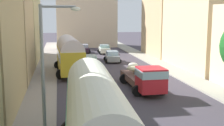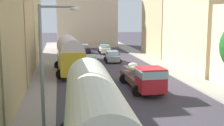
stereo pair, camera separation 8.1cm
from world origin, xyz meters
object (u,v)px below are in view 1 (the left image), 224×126
parked_bus_0 (95,117)px  car_2 (90,62)px  cargo_truck_0 (145,78)px  car_1 (104,49)px  car_0 (112,56)px  parked_bus_1 (69,53)px  car_3 (84,49)px  streetlamp_near (48,66)px

parked_bus_0 → car_2: (2.38, 23.91, -1.47)m
cargo_truck_0 → car_1: bearing=88.7°
car_0 → parked_bus_0: bearing=-101.7°
parked_bus_1 → car_3: parked_bus_1 is taller
cargo_truck_0 → car_3: 27.42m
parked_bus_0 → car_0: 29.01m
parked_bus_1 → car_2: size_ratio=2.19×
parked_bus_0 → car_2: bearing=84.3°
parked_bus_0 → cargo_truck_0: bearing=64.6°
car_1 → car_3: 3.75m
car_0 → streetlamp_near: bearing=-106.5°
parked_bus_1 → cargo_truck_0: 11.03m
car_3 → car_1: bearing=-24.4°
streetlamp_near → parked_bus_1: bearing=85.0°
car_1 → car_3: bearing=155.6°
parked_bus_0 → car_1: 38.26m
parked_bus_1 → car_1: size_ratio=2.34×
cargo_truck_0 → car_3: size_ratio=1.85×
car_0 → car_1: 9.35m
car_1 → streetlamp_near: size_ratio=0.59×
car_0 → car_1: car_0 is taller
parked_bus_1 → car_3: size_ratio=2.29×
car_3 → streetlamp_near: streetlamp_near is taller
cargo_truck_0 → car_1: size_ratio=1.89×
car_0 → car_2: car_2 is taller
car_0 → car_3: (-3.05, 10.89, -0.02)m
parked_bus_1 → car_0: (6.12, 7.13, -1.47)m
cargo_truck_0 → streetlamp_near: bearing=-127.5°
car_3 → streetlamp_near: bearing=-97.3°
car_3 → car_2: bearing=-91.7°
car_1 → car_2: car_2 is taller
car_2 → car_3: car_2 is taller
parked_bus_0 → cargo_truck_0: (5.69, 11.99, -1.05)m
parked_bus_1 → streetlamp_near: (-1.67, -19.12, 1.85)m
parked_bus_0 → car_3: (2.84, 39.26, -1.51)m
cargo_truck_0 → car_3: (-2.85, 27.27, -0.46)m
parked_bus_0 → car_1: (6.26, 37.71, -1.50)m
parked_bus_0 → parked_bus_1: size_ratio=1.04×
car_3 → streetlamp_near: (-4.74, -37.14, 3.34)m
car_2 → car_1: bearing=74.3°
parked_bus_0 → parked_bus_1: parked_bus_1 is taller
car_3 → streetlamp_near: size_ratio=0.61×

